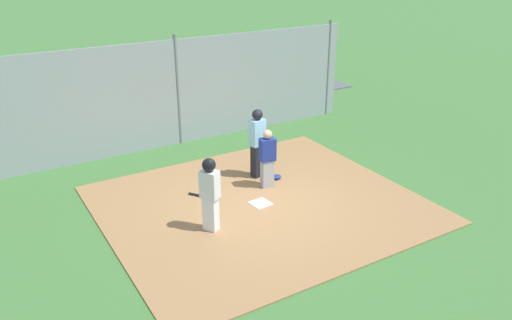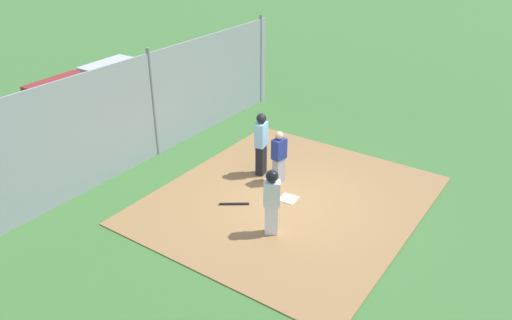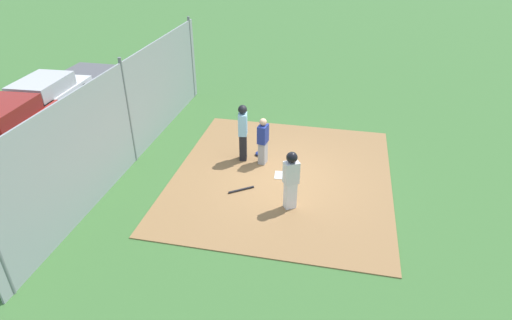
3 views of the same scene
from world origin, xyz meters
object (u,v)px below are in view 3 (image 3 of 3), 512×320
catcher_mask (258,153)px  parked_car_red (3,125)px  catcher (263,141)px  umpire (243,131)px  parked_car_white (46,95)px  home_plate (282,175)px  baseball_bat (241,190)px  runner (291,177)px

catcher_mask → parked_car_red: size_ratio=0.06×
catcher → umpire: size_ratio=0.82×
catcher_mask → parked_car_white: 9.28m
umpire → catcher_mask: (-0.34, 0.42, -0.93)m
catcher → umpire: 0.70m
home_plate → baseball_bat: baseball_bat is taller
baseball_bat → parked_car_red: parked_car_red is taller
home_plate → catcher: size_ratio=0.29×
runner → home_plate: bearing=-15.3°
catcher → parked_car_red: size_ratio=0.36×
umpire → parked_car_white: size_ratio=0.43×
catcher_mask → parked_car_white: size_ratio=0.06×
catcher_mask → catcher: bearing=27.7°
umpire → runner: umpire is taller
baseball_bat → parked_car_white: bearing=119.9°
umpire → catcher_mask: 1.08m
parked_car_white → umpire: bearing=-107.9°
umpire → parked_car_white: 8.95m
baseball_bat → parked_car_white: (-4.10, -9.00, 0.55)m
parked_car_red → catcher: bearing=88.4°
home_plate → parked_car_red: parked_car_red is taller
parked_car_white → parked_car_red: same height
catcher → parked_car_white: bearing=174.4°
runner → baseball_bat: bearing=39.7°
catcher → runner: size_ratio=0.91×
runner → catcher_mask: 3.10m
baseball_bat → catcher_mask: bearing=52.9°
home_plate → runner: bearing=16.4°
umpire → parked_car_red: size_ratio=0.43×
runner → baseball_bat: 1.80m
umpire → parked_car_red: umpire is taller
parked_car_red → parked_car_white: bearing=-177.7°
runner → parked_car_white: runner is taller
catcher → runner: bearing=-52.6°
catcher_mask → parked_car_red: bearing=-85.1°
home_plate → runner: size_ratio=0.26×
home_plate → parked_car_white: (-3.06, -10.01, 0.57)m
parked_car_red → home_plate: bearing=84.5°
parked_car_white → parked_car_red: bearing=-177.0°
catcher → runner: runner is taller
home_plate → umpire: (-0.75, -1.38, 0.98)m
runner → catcher_mask: runner is taller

